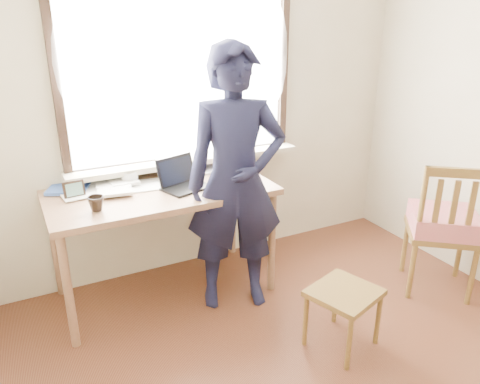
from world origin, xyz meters
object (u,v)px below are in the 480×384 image
mug_dark (96,204)px  person (236,182)px  laptop (182,181)px  mug_white (130,178)px  desk (161,200)px  side_chair (443,224)px  work_chair (344,299)px

mug_dark → person: 0.92m
laptop → mug_dark: size_ratio=3.67×
mug_white → mug_dark: size_ratio=1.18×
desk → side_chair: bearing=-25.7°
side_chair → mug_dark: bearing=163.1°
desk → person: size_ratio=0.84×
mug_white → laptop: bearing=-37.2°
mug_white → person: person is taller
laptop → mug_dark: bearing=-166.7°
laptop → mug_white: size_ratio=3.13×
side_chair → laptop: bearing=153.3°
laptop → person: size_ratio=0.20×
laptop → side_chair: size_ratio=0.36×
desk → side_chair: side_chair is taller
work_chair → person: bearing=115.6°
laptop → person: (0.28, -0.29, 0.04)m
mug_dark → side_chair: size_ratio=0.10×
mug_dark → person: person is taller
desk → mug_dark: bearing=-158.8°
mug_dark → side_chair: (2.34, -0.71, -0.34)m
person → work_chair: bearing=-47.0°
laptop → mug_dark: laptop is taller
desk → mug_dark: size_ratio=15.28×
person → mug_white: bearing=155.7°
laptop → person: bearing=-46.1°
mug_white → person: (0.59, -0.53, 0.04)m
mug_dark → desk: bearing=21.2°
mug_white → side_chair: bearing=-28.5°
mug_dark → work_chair: (1.28, -0.91, -0.55)m
side_chair → person: bearing=158.3°
laptop → side_chair: bearing=-26.7°
mug_white → desk: bearing=-51.1°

